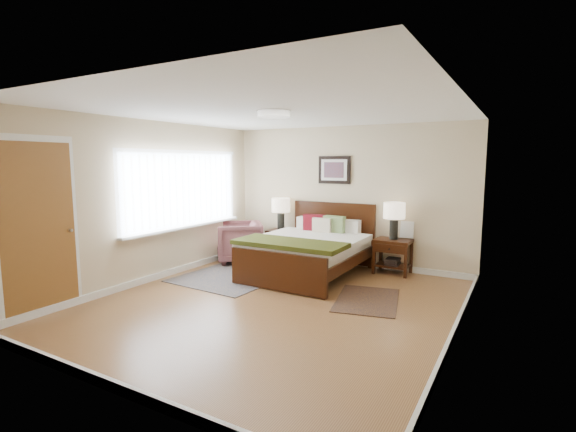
% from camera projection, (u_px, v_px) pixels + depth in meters
% --- Properties ---
extents(floor, '(5.00, 5.00, 0.00)m').
position_uv_depth(floor, '(275.00, 303.00, 5.53)').
color(floor, olive).
rests_on(floor, ground).
extents(back_wall, '(4.50, 0.04, 2.50)m').
position_uv_depth(back_wall, '(347.00, 196.00, 7.52)').
color(back_wall, beige).
rests_on(back_wall, ground).
extents(front_wall, '(4.50, 0.04, 2.50)m').
position_uv_depth(front_wall, '(104.00, 242.00, 3.21)').
color(front_wall, beige).
rests_on(front_wall, ground).
extents(left_wall, '(0.04, 5.00, 2.50)m').
position_uv_depth(left_wall, '(151.00, 202.00, 6.47)').
color(left_wall, beige).
rests_on(left_wall, ground).
extents(right_wall, '(0.04, 5.00, 2.50)m').
position_uv_depth(right_wall, '(461.00, 222.00, 4.26)').
color(right_wall, beige).
rests_on(right_wall, ground).
extents(ceiling, '(4.50, 5.00, 0.02)m').
position_uv_depth(ceiling, '(274.00, 111.00, 5.21)').
color(ceiling, white).
rests_on(ceiling, back_wall).
extents(window, '(0.11, 2.72, 1.32)m').
position_uv_depth(window, '(185.00, 191.00, 7.03)').
color(window, silver).
rests_on(window, left_wall).
extents(door, '(0.06, 1.00, 2.18)m').
position_uv_depth(door, '(39.00, 229.00, 4.98)').
color(door, silver).
rests_on(door, ground).
extents(ceil_fixture, '(0.44, 0.44, 0.08)m').
position_uv_depth(ceil_fixture, '(274.00, 113.00, 5.21)').
color(ceil_fixture, white).
rests_on(ceil_fixture, ceiling).
extents(bed, '(1.70, 2.06, 1.11)m').
position_uv_depth(bed, '(309.00, 245.00, 6.86)').
color(bed, '#341607').
rests_on(bed, ground).
extents(wall_art, '(0.62, 0.05, 0.50)m').
position_uv_depth(wall_art, '(334.00, 170.00, 7.55)').
color(wall_art, black).
rests_on(wall_art, back_wall).
extents(nightstand_left, '(0.47, 0.42, 0.56)m').
position_uv_depth(nightstand_left, '(280.00, 236.00, 8.02)').
color(nightstand_left, '#341607').
rests_on(nightstand_left, ground).
extents(nightstand_right, '(0.59, 0.44, 0.58)m').
position_uv_depth(nightstand_right, '(393.00, 252.00, 6.96)').
color(nightstand_right, '#341607').
rests_on(nightstand_right, ground).
extents(lamp_left, '(0.35, 0.35, 0.61)m').
position_uv_depth(lamp_left, '(281.00, 208.00, 7.97)').
color(lamp_left, black).
rests_on(lamp_left, nightstand_left).
extents(lamp_right, '(0.35, 0.35, 0.61)m').
position_uv_depth(lamp_right, '(394.00, 214.00, 6.89)').
color(lamp_right, black).
rests_on(lamp_right, nightstand_right).
extents(armchair, '(1.15, 1.15, 0.76)m').
position_uv_depth(armchair, '(239.00, 242.00, 7.81)').
color(armchair, brown).
rests_on(armchair, ground).
extents(rug_persian, '(1.62, 2.21, 0.01)m').
position_uv_depth(rug_persian, '(242.00, 273.00, 7.01)').
color(rug_persian, '#0D2142').
rests_on(rug_persian, ground).
extents(rug_navy, '(1.05, 1.35, 0.01)m').
position_uv_depth(rug_navy, '(367.00, 300.00, 5.65)').
color(rug_navy, black).
rests_on(rug_navy, ground).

